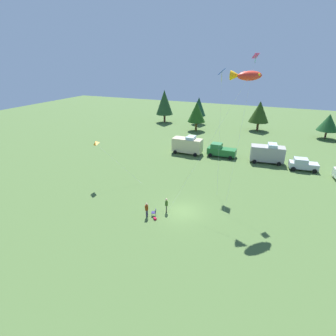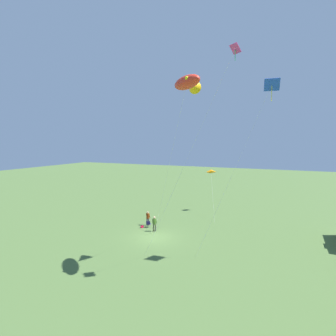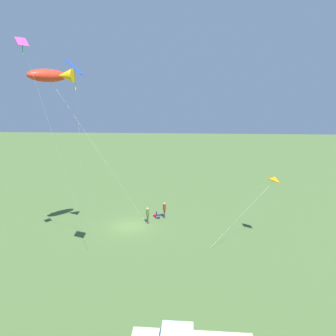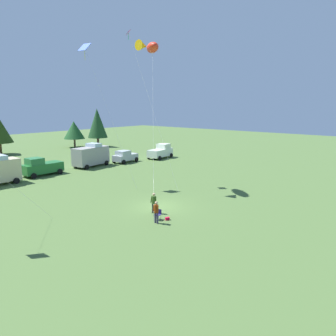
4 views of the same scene
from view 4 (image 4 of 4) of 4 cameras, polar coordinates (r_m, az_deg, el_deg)
name	(u,v)px [view 4 (image 4 of 4)]	position (r m, az deg, el deg)	size (l,w,h in m)	color
ground_plane	(160,206)	(29.41, -1.35, -6.71)	(160.00, 160.00, 0.00)	#496633
person_kite_flyer	(154,201)	(27.41, -2.49, -5.83)	(0.45, 0.52, 1.74)	#444335
folding_chair	(158,214)	(26.11, -1.76, -7.93)	(0.59, 0.59, 0.82)	navy
person_spectator	(156,210)	(25.14, -2.06, -7.41)	(0.35, 0.59, 1.74)	#36314A
backpack_on_grass	(167,219)	(26.10, -0.12, -8.81)	(0.32, 0.22, 0.22)	red
truck_green_flatbed	(41,167)	(44.75, -21.21, 0.18)	(5.01, 2.43, 2.34)	#226A2D
van_motorhome_grey	(91,155)	(48.92, -13.26, 2.17)	(5.62, 3.11, 3.34)	#999691
car_silver_compact	(125,156)	(51.49, -7.51, 2.02)	(4.37, 2.58, 1.89)	#B2B9BB
truck_white_pickup	(161,152)	(55.17, -1.26, 2.88)	(5.22, 2.95, 2.34)	silver
kite_large_fish	(150,47)	(35.74, -3.14, 20.27)	(8.28, 7.83, 15.23)	red
kite_diamond_rainbow	(131,43)	(38.22, -6.38, 20.89)	(1.15, 8.18, 16.96)	#D13F96
kite_diamond_blue	(86,51)	(37.41, -14.13, 19.18)	(2.26, 6.38, 15.27)	blue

